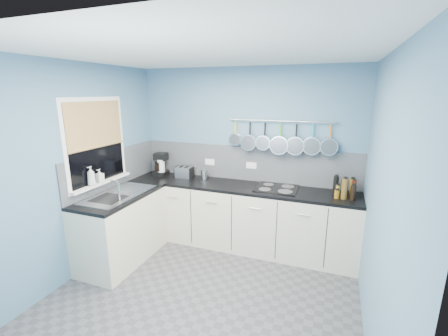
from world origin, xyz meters
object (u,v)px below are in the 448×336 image
Objects in this scene: coffee_maker at (160,164)px; hob at (277,188)px; soap_bottle_a at (91,176)px; canister at (204,174)px; soap_bottle_b at (100,176)px; paper_towel at (161,168)px; toaster at (184,172)px.

coffee_maker is 0.63× the size of hob.
soap_bottle_a is 1.56m from canister.
coffee_maker reaches higher than hob.
soap_bottle_a reaches higher than soap_bottle_b.
soap_bottle_a is 1.20m from coffee_maker.
hob is at bearing -0.72° from paper_towel.
soap_bottle_a is 0.94× the size of paper_towel.
coffee_maker reaches higher than toaster.
hob is at bearing 28.69° from soap_bottle_a.
coffee_maker is 0.73m from canister.
soap_bottle_b is at bearing -109.10° from coffee_maker.
soap_bottle_b reaches higher than hob.
paper_towel is 0.46× the size of hob.
soap_bottle_b is 0.50× the size of coffee_maker.
hob is (2.05, 1.12, -0.26)m from soap_bottle_a.
paper_towel is 1.00× the size of toaster.
soap_bottle_a is 0.70× the size of coffee_maker.
canister reaches higher than hob.
coffee_maker is 1.83m from hob.
hob is (1.79, -0.02, -0.12)m from paper_towel.
canister is (0.31, 0.05, -0.01)m from toaster.
toaster is (0.63, 1.05, -0.15)m from soap_bottle_b.
toaster is at bearing -5.96° from coffee_maker.
toaster is 0.46× the size of hob.
soap_bottle_a is at bearing -90.00° from soap_bottle_b.
paper_towel is 0.69m from canister.
toaster is 1.42m from hob.
soap_bottle_a reaches higher than coffee_maker.
soap_bottle_a is 1.18m from paper_towel.
canister is at bearing -2.68° from coffee_maker.
soap_bottle_a is 1.79× the size of canister.
soap_bottle_b is at bearing -104.34° from paper_towel.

